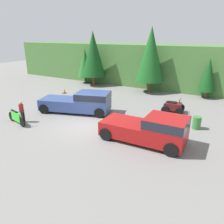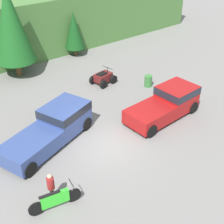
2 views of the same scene
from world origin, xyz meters
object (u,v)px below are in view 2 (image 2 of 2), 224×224
at_px(quad_atv, 103,78).
at_px(steel_barrel, 148,81).
at_px(rider_person, 51,187).
at_px(pickup_truck_second, 54,126).
at_px(pickup_truck_red, 167,102).
at_px(dirt_bike, 55,200).

relative_size(quad_atv, steel_barrel, 2.24).
xyz_separation_m(rider_person, steel_barrel, (11.50, 5.38, -0.44)).
relative_size(pickup_truck_second, rider_person, 3.82).
xyz_separation_m(pickup_truck_red, steel_barrel, (2.00, 3.69, -0.51)).
bearing_deg(rider_person, quad_atv, 60.48).
bearing_deg(rider_person, dirt_bike, -82.20).
xyz_separation_m(pickup_truck_second, steel_barrel, (9.03, 1.38, -0.51)).
bearing_deg(dirt_bike, steel_barrel, 38.59).
bearing_deg(steel_barrel, pickup_truck_second, -171.30).
xyz_separation_m(pickup_truck_second, quad_atv, (6.65, 3.93, -0.47)).
bearing_deg(steel_barrel, pickup_truck_red, -118.41).
bearing_deg(dirt_bike, rider_person, 90.26).
relative_size(pickup_truck_red, dirt_bike, 2.17).
height_order(dirt_bike, quad_atv, quad_atv).
height_order(quad_atv, steel_barrel, quad_atv).
height_order(pickup_truck_red, rider_person, pickup_truck_red).
bearing_deg(quad_atv, pickup_truck_red, -95.21).
bearing_deg(dirt_bike, quad_atv, 54.19).
bearing_deg(steel_barrel, dirt_bike, -153.33).
xyz_separation_m(pickup_truck_second, dirt_bike, (-2.56, -4.44, -0.46)).
bearing_deg(pickup_truck_red, rider_person, -171.88).
bearing_deg(pickup_truck_red, steel_barrel, 59.62).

